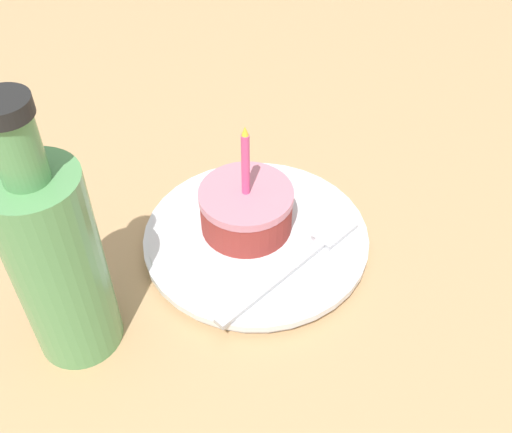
% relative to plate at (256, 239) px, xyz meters
% --- Properties ---
extents(ground_plane, '(2.40, 2.40, 0.04)m').
position_rel_plate_xyz_m(ground_plane, '(-0.03, 0.01, -0.03)').
color(ground_plane, tan).
rests_on(ground_plane, ground).
extents(plate, '(0.23, 0.23, 0.02)m').
position_rel_plate_xyz_m(plate, '(0.00, 0.00, 0.00)').
color(plate, silver).
rests_on(plate, ground_plane).
extents(cake_slice, '(0.09, 0.09, 0.12)m').
position_rel_plate_xyz_m(cake_slice, '(-0.00, -0.01, 0.03)').
color(cake_slice, '#99332D').
rests_on(cake_slice, plate).
extents(fork, '(0.18, 0.04, 0.00)m').
position_rel_plate_xyz_m(fork, '(0.00, 0.06, 0.01)').
color(fork, '#B2B2B7').
rests_on(fork, plate).
extents(bottle, '(0.07, 0.07, 0.25)m').
position_rel_plate_xyz_m(bottle, '(0.18, -0.05, 0.09)').
color(bottle, '#599959').
rests_on(bottle, ground_plane).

